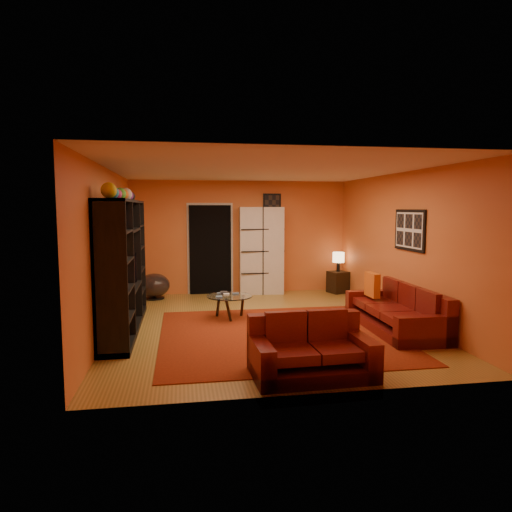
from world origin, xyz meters
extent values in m
plane|color=olive|center=(0.00, 0.00, 0.00)|extent=(6.00, 6.00, 0.00)
plane|color=white|center=(0.00, 0.00, 2.60)|extent=(6.00, 6.00, 0.00)
plane|color=#CE632D|center=(0.00, 3.00, 1.30)|extent=(6.00, 0.00, 6.00)
plane|color=#CE632D|center=(0.00, -3.00, 1.30)|extent=(6.00, 0.00, 6.00)
plane|color=#CE632D|center=(-2.50, 0.00, 1.30)|extent=(0.00, 6.00, 6.00)
plane|color=#CE632D|center=(2.50, 0.00, 1.30)|extent=(0.00, 6.00, 6.00)
cube|color=#601A0A|center=(0.10, -0.70, 0.01)|extent=(3.60, 3.60, 0.01)
cube|color=black|center=(-0.70, 2.96, 1.02)|extent=(0.95, 0.10, 2.04)
cube|color=black|center=(2.48, -0.30, 1.60)|extent=(0.03, 1.00, 0.70)
cube|color=black|center=(0.75, 2.98, 2.05)|extent=(0.42, 0.03, 0.52)
cube|color=black|center=(-2.27, 0.00, 1.05)|extent=(0.45, 3.00, 2.10)
imported|color=black|center=(-2.23, 0.02, 0.97)|extent=(0.86, 0.11, 0.50)
cube|color=#500C0A|center=(2.05, -0.69, 0.16)|extent=(0.94, 2.21, 0.32)
cube|color=#500C0A|center=(2.41, -0.70, 0.42)|extent=(0.23, 2.19, 0.85)
cube|color=#500C0A|center=(2.03, -1.70, 0.31)|extent=(0.90, 0.20, 0.62)
cube|color=#500C0A|center=(2.07, 0.31, 0.31)|extent=(0.90, 0.20, 0.62)
cube|color=#500C0A|center=(2.00, -1.30, 0.47)|extent=(0.69, 0.60, 0.12)
cube|color=#500C0A|center=(2.01, -0.69, 0.47)|extent=(0.69, 0.60, 0.12)
cube|color=#500C0A|center=(2.02, -0.08, 0.47)|extent=(0.69, 0.60, 0.12)
cube|color=#500C0A|center=(0.13, -2.50, 0.16)|extent=(1.43, 0.89, 0.32)
cube|color=#500C0A|center=(0.12, -2.17, 0.42)|extent=(1.41, 0.23, 0.85)
cube|color=#500C0A|center=(0.74, -2.48, 0.31)|extent=(0.21, 0.85, 0.62)
cube|color=#500C0A|center=(-0.48, -2.52, 0.31)|extent=(0.21, 0.85, 0.62)
cube|color=#500C0A|center=(0.40, -2.53, 0.47)|extent=(0.52, 0.64, 0.12)
cube|color=#500C0A|center=(-0.13, -2.55, 0.47)|extent=(0.52, 0.64, 0.12)
cube|color=#D35C17|center=(1.95, -0.03, 0.63)|extent=(0.12, 0.42, 0.42)
cylinder|color=silver|center=(-0.52, 0.48, 0.41)|extent=(0.82, 0.82, 0.02)
cylinder|color=black|center=(-0.28, 0.56, 0.20)|extent=(0.05, 0.05, 0.39)
cylinder|color=black|center=(-0.71, 0.64, 0.20)|extent=(0.05, 0.05, 0.39)
cylinder|color=black|center=(-0.57, 0.23, 0.20)|extent=(0.05, 0.05, 0.39)
cube|color=silver|center=(0.47, 2.80, 1.00)|extent=(1.03, 0.51, 2.00)
cylinder|color=black|center=(-1.95, 2.50, 0.02)|extent=(0.44, 0.44, 0.03)
cylinder|color=black|center=(-1.95, 2.50, 0.10)|extent=(0.06, 0.06, 0.15)
ellipsoid|color=#3F3838|center=(-1.95, 2.50, 0.30)|extent=(0.68, 0.68, 0.51)
cube|color=black|center=(2.25, 2.57, 0.25)|extent=(0.50, 0.50, 0.50)
cylinder|color=black|center=(2.25, 2.57, 0.61)|extent=(0.08, 0.08, 0.22)
cylinder|color=#FACC89|center=(2.25, 2.57, 0.83)|extent=(0.27, 0.27, 0.23)
camera|label=1|loc=(-1.36, -7.51, 1.97)|focal=32.00mm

